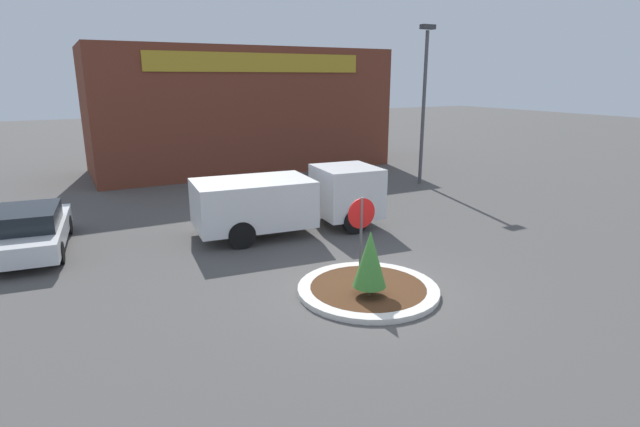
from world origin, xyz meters
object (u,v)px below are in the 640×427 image
at_px(utility_truck, 289,199).
at_px(light_pole, 424,95).
at_px(stop_sign, 361,224).
at_px(parked_sedan_white, 30,230).

distance_m(utility_truck, light_pole, 10.14).
relative_size(utility_truck, light_pole, 0.87).
xyz_separation_m(stop_sign, parked_sedan_white, (-7.22, 6.36, -0.82)).
bearing_deg(light_pole, parked_sedan_white, -171.69).
distance_m(parked_sedan_white, light_pole, 16.73).
bearing_deg(stop_sign, light_pole, 44.20).
bearing_deg(parked_sedan_white, light_pole, -75.40).
xyz_separation_m(stop_sign, light_pole, (8.97, 8.72, 2.66)).
bearing_deg(parked_sedan_white, stop_sign, -125.09).
height_order(stop_sign, light_pole, light_pole).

